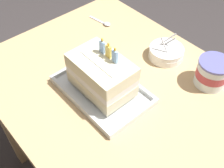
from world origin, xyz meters
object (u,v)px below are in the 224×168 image
(birthday_cake, at_px, (102,75))
(ice_cream_tub, at_px, (212,73))
(bowl_stack, at_px, (166,52))
(foil_tray, at_px, (102,91))
(serving_spoon_near_tray, at_px, (105,23))

(birthday_cake, relative_size, ice_cream_tub, 1.87)
(birthday_cake, bearing_deg, ice_cream_tub, 55.26)
(bowl_stack, bearing_deg, foil_tray, -94.29)
(foil_tray, xyz_separation_m, bowl_stack, (0.02, 0.30, 0.02))
(foil_tray, relative_size, birthday_cake, 1.56)
(foil_tray, bearing_deg, birthday_cake, 90.00)
(bowl_stack, distance_m, serving_spoon_near_tray, 0.33)
(birthday_cake, bearing_deg, bowl_stack, 85.71)
(ice_cream_tub, distance_m, serving_spoon_near_tray, 0.52)
(birthday_cake, xyz_separation_m, ice_cream_tub, (0.22, 0.32, -0.03))
(foil_tray, distance_m, serving_spoon_near_tray, 0.40)
(bowl_stack, height_order, serving_spoon_near_tray, bowl_stack)
(bowl_stack, xyz_separation_m, serving_spoon_near_tray, (-0.32, -0.04, -0.02))
(bowl_stack, distance_m, ice_cream_tub, 0.20)
(birthday_cake, xyz_separation_m, bowl_stack, (0.02, 0.30, -0.06))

